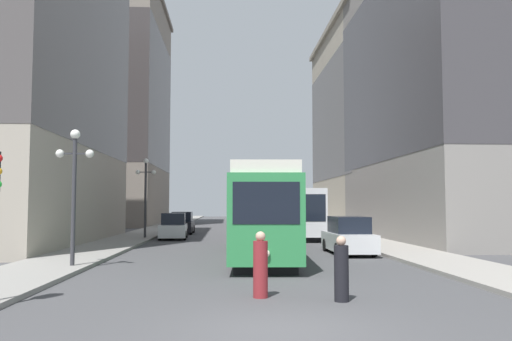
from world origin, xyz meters
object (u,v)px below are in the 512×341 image
pedestrian_crossing_near (341,271)px  parked_car_right_far (348,237)px  streetcar (262,211)px  lamp_post_left_near (74,175)px  transit_bus (298,211)px  lamp_post_left_far (146,185)px  parked_car_left_near (174,227)px  pedestrian_crossing_far (260,267)px  parked_car_left_mid (182,224)px

pedestrian_crossing_near → parked_car_right_far: bearing=-168.8°
streetcar → lamp_post_left_near: (-7.33, -4.57, 1.40)m
lamp_post_left_near → transit_bus: bearing=59.8°
pedestrian_crossing_near → lamp_post_left_far: lamp_post_left_far is taller
parked_car_left_near → pedestrian_crossing_far: (4.68, -23.44, -0.06)m
parked_car_right_far → pedestrian_crossing_near: 12.70m
transit_bus → parked_car_left_near: bearing=-168.9°
parked_car_left_near → parked_car_left_mid: bearing=87.3°
pedestrian_crossing_near → pedestrian_crossing_far: (-1.96, 0.64, 0.04)m
pedestrian_crossing_near → parked_car_left_mid: bearing=-142.7°
streetcar → lamp_post_left_near: size_ratio=2.90×
pedestrian_crossing_far → lamp_post_left_near: lamp_post_left_near is taller
parked_car_right_far → lamp_post_left_far: lamp_post_left_far is taller
streetcar → transit_bus: 14.59m
parked_car_right_far → parked_car_left_mid: bearing=-62.5°
lamp_post_left_near → lamp_post_left_far: (0.00, 16.64, 0.25)m
streetcar → parked_car_left_mid: streetcar is taller
parked_car_left_mid → parked_car_right_far: same height
pedestrian_crossing_near → lamp_post_left_far: (-8.55, 23.46, 3.00)m
streetcar → parked_car_left_near: size_ratio=3.18×
parked_car_left_mid → lamp_post_left_near: lamp_post_left_near is taller
parked_car_left_mid → pedestrian_crossing_near: (6.65, -30.91, -0.09)m
pedestrian_crossing_near → pedestrian_crossing_far: 2.07m
transit_bus → parked_car_left_mid: size_ratio=2.94×
parked_car_left_near → lamp_post_left_near: bearing=-99.0°
pedestrian_crossing_near → transit_bus: bearing=-160.0°
parked_car_left_mid → parked_car_right_far: size_ratio=0.89×
transit_bus → lamp_post_left_far: size_ratio=2.26×
parked_car_right_far → streetcar: bearing=12.3°
parked_car_left_mid → pedestrian_crossing_far: (4.68, -30.27, -0.05)m
parked_car_left_near → parked_car_right_far: same height
parked_car_left_near → pedestrian_crossing_far: parked_car_left_near is taller
pedestrian_crossing_far → lamp_post_left_far: lamp_post_left_far is taller
parked_car_left_near → pedestrian_crossing_far: 23.90m
parked_car_left_mid → lamp_post_left_far: bearing=-104.0°
streetcar → transit_bus: bearing=78.5°
parked_car_left_mid → lamp_post_left_near: size_ratio=0.83×
lamp_post_left_near → lamp_post_left_far: lamp_post_left_far is taller
lamp_post_left_near → parked_car_right_far: bearing=25.4°
parked_car_left_mid → pedestrian_crossing_near: 31.62m
transit_bus → pedestrian_crossing_near: size_ratio=7.70×
parked_car_left_near → transit_bus: bearing=6.5°
parked_car_left_mid → lamp_post_left_far: 8.22m
streetcar → transit_bus: streetcar is taller
pedestrian_crossing_far → lamp_post_left_far: bearing=6.5°
lamp_post_left_near → pedestrian_crossing_near: bearing=-38.6°
parked_car_left_near → parked_car_right_far: 15.25m
parked_car_left_near → pedestrian_crossing_near: bearing=-77.3°
transit_bus → pedestrian_crossing_near: 25.66m
transit_bus → pedestrian_crossing_far: transit_bus is taller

